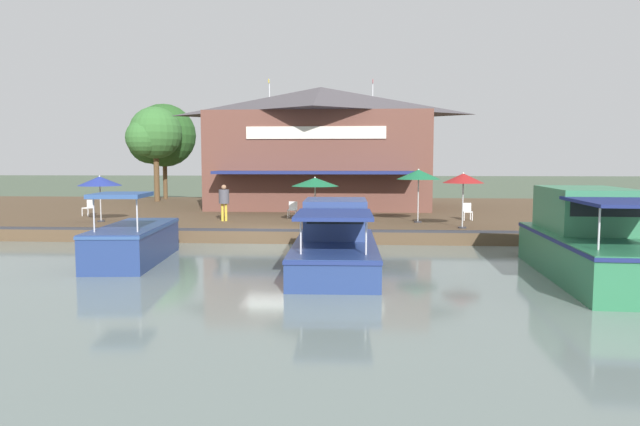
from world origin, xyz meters
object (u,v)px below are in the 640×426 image
object	(u,v)px
tree_upstream_bank	(161,137)
person_at_quay_edge	(224,198)
cafe_chair_under_first_umbrella	(467,211)
tree_downstream_bank	(153,134)
patio_umbrella_by_entrance	(100,181)
patio_umbrella_near_quay_edge	(315,182)
patio_umbrella_mid_patio_left	(419,175)
motorboat_nearest_quay	(588,242)
cafe_chair_back_row_seat	(555,219)
motorboat_distant_upstream	(335,243)
cafe_chair_mid_patio	(293,209)
patio_umbrella_mid_patio_right	(463,178)
motorboat_outer_channel	(139,239)
cafe_chair_far_corner_seat	(89,207)
waterfront_restaurant	(321,146)
mooring_post	(542,222)

from	to	relation	value
tree_upstream_bank	person_at_quay_edge	bearing A→B (deg)	28.91
cafe_chair_under_first_umbrella	tree_downstream_bank	bearing A→B (deg)	-120.01
patio_umbrella_by_entrance	cafe_chair_under_first_umbrella	size ratio (longest dim) A/B	2.63
patio_umbrella_near_quay_edge	patio_umbrella_mid_patio_left	bearing A→B (deg)	96.17
patio_umbrella_by_entrance	motorboat_nearest_quay	bearing A→B (deg)	65.69
cafe_chair_back_row_seat	motorboat_distant_upstream	xyz separation A→B (m)	(6.02, -9.14, -0.25)
patio_umbrella_near_quay_edge	cafe_chair_mid_patio	size ratio (longest dim) A/B	2.64
patio_umbrella_mid_patio_right	person_at_quay_edge	bearing A→B (deg)	-101.45
motorboat_outer_channel	motorboat_distant_upstream	world-z (taller)	motorboat_outer_channel
patio_umbrella_near_quay_edge	motorboat_nearest_quay	world-z (taller)	patio_umbrella_near_quay_edge
patio_umbrella_mid_patio_right	patio_umbrella_by_entrance	distance (m)	17.10
patio_umbrella_by_entrance	cafe_chair_far_corner_seat	size ratio (longest dim) A/B	2.63
cafe_chair_back_row_seat	motorboat_nearest_quay	bearing A→B (deg)	-10.75
waterfront_restaurant	mooring_post	size ratio (longest dim) A/B	15.62
cafe_chair_back_row_seat	patio_umbrella_by_entrance	bearing A→B (deg)	-95.42
tree_downstream_bank	person_at_quay_edge	bearing A→B (deg)	32.45
cafe_chair_back_row_seat	cafe_chair_under_first_umbrella	world-z (taller)	same
waterfront_restaurant	cafe_chair_far_corner_seat	bearing A→B (deg)	-59.01
waterfront_restaurant	motorboat_nearest_quay	distance (m)	21.45
patio_umbrella_mid_patio_left	cafe_chair_far_corner_seat	bearing A→B (deg)	-97.18
motorboat_nearest_quay	patio_umbrella_by_entrance	bearing A→B (deg)	-114.31
cafe_chair_back_row_seat	tree_downstream_bank	world-z (taller)	tree_downstream_bank
waterfront_restaurant	patio_umbrella_mid_patio_right	size ratio (longest dim) A/B	5.69
cafe_chair_far_corner_seat	person_at_quay_edge	world-z (taller)	person_at_quay_edge
tree_downstream_bank	patio_umbrella_by_entrance	bearing A→B (deg)	9.50
cafe_chair_far_corner_seat	tree_downstream_bank	xyz separation A→B (m)	(-10.68, -0.27, 4.35)
patio_umbrella_mid_patio_right	patio_umbrella_mid_patio_left	bearing A→B (deg)	-142.95
waterfront_restaurant	patio_umbrella_by_entrance	size ratio (longest dim) A/B	6.21
mooring_post	motorboat_distant_upstream	bearing A→B (deg)	-58.73
waterfront_restaurant	patio_umbrella_near_quay_edge	xyz separation A→B (m)	(9.94, 0.38, -1.94)
patio_umbrella_mid_patio_left	motorboat_nearest_quay	bearing A→B (deg)	23.91
patio_umbrella_by_entrance	waterfront_restaurant	bearing A→B (deg)	135.14
cafe_chair_mid_patio	mooring_post	bearing A→B (deg)	64.15
patio_umbrella_mid_patio_right	patio_umbrella_mid_patio_left	world-z (taller)	patio_umbrella_mid_patio_left
patio_umbrella_near_quay_edge	patio_umbrella_mid_patio_left	size ratio (longest dim) A/B	0.87
person_at_quay_edge	tree_upstream_bank	world-z (taller)	tree_upstream_bank
cafe_chair_under_first_umbrella	tree_downstream_bank	size ratio (longest dim) A/B	0.12
motorboat_nearest_quay	waterfront_restaurant	bearing A→B (deg)	-153.34
patio_umbrella_mid_patio_right	tree_upstream_bank	bearing A→B (deg)	-131.88
person_at_quay_edge	motorboat_outer_channel	distance (m)	8.03
patio_umbrella_near_quay_edge	cafe_chair_far_corner_seat	distance (m)	12.79
cafe_chair_back_row_seat	mooring_post	size ratio (longest dim) A/B	0.95
motorboat_nearest_quay	tree_upstream_bank	world-z (taller)	tree_upstream_bank
tree_downstream_bank	mooring_post	bearing A→B (deg)	53.48
patio_umbrella_by_entrance	tree_upstream_bank	xyz separation A→B (m)	(-15.97, -2.53, 2.77)
waterfront_restaurant	tree_upstream_bank	xyz separation A→B (m)	(-5.87, -12.58, 0.86)
patio_umbrella_near_quay_edge	motorboat_nearest_quay	bearing A→B (deg)	45.46
waterfront_restaurant	person_at_quay_edge	world-z (taller)	waterfront_restaurant
motorboat_outer_channel	mooring_post	size ratio (longest dim) A/B	7.13
waterfront_restaurant	tree_upstream_bank	distance (m)	13.91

